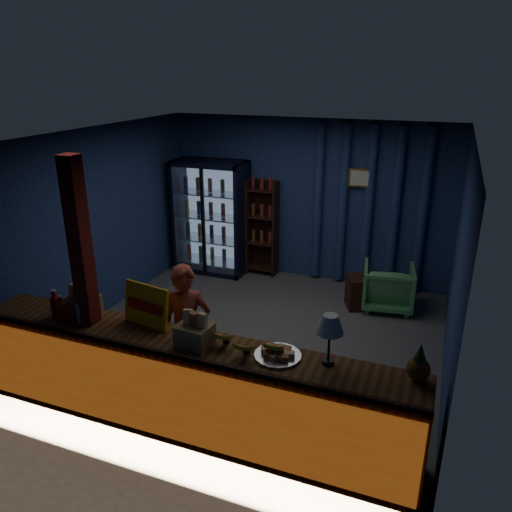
{
  "coord_description": "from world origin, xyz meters",
  "views": [
    {
      "loc": [
        2.07,
        -5.4,
        3.31
      ],
      "look_at": [
        0.05,
        -0.2,
        1.2
      ],
      "focal_mm": 35.0,
      "sensor_mm": 36.0,
      "label": 1
    }
  ],
  "objects_px": {
    "shopkeeper": "(186,331)",
    "table_lamp": "(330,326)",
    "pastry_tray": "(278,354)",
    "green_chair": "(388,287)"
  },
  "relations": [
    {
      "from": "green_chair",
      "to": "table_lamp",
      "type": "distance_m",
      "value": 3.37
    },
    {
      "from": "green_chair",
      "to": "pastry_tray",
      "type": "bearing_deg",
      "value": 71.78
    },
    {
      "from": "pastry_tray",
      "to": "table_lamp",
      "type": "xyz_separation_m",
      "value": [
        0.43,
        0.06,
        0.33
      ]
    },
    {
      "from": "pastry_tray",
      "to": "table_lamp",
      "type": "height_order",
      "value": "table_lamp"
    },
    {
      "from": "shopkeeper",
      "to": "table_lamp",
      "type": "height_order",
      "value": "shopkeeper"
    },
    {
      "from": "shopkeeper",
      "to": "green_chair",
      "type": "distance_m",
      "value": 3.34
    },
    {
      "from": "green_chair",
      "to": "table_lamp",
      "type": "relative_size",
      "value": 1.58
    },
    {
      "from": "shopkeeper",
      "to": "table_lamp",
      "type": "relative_size",
      "value": 3.18
    },
    {
      "from": "green_chair",
      "to": "pastry_tray",
      "type": "relative_size",
      "value": 1.74
    },
    {
      "from": "table_lamp",
      "to": "pastry_tray",
      "type": "bearing_deg",
      "value": -172.35
    }
  ]
}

